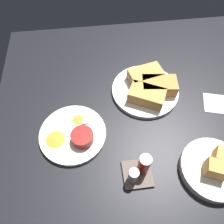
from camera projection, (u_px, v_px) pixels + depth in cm
name	position (u px, v px, depth cm)	size (l,w,h in cm)	color
ground_plane	(142.00, 116.00, 81.27)	(110.00, 110.00, 3.00)	black
plate_sandwich_main	(145.00, 90.00, 85.01)	(26.14, 26.14, 1.60)	white
sandwich_half_near	(147.00, 95.00, 79.62)	(15.03, 12.68, 4.80)	tan
sandwich_half_far	(159.00, 86.00, 82.24)	(14.02, 9.13, 4.80)	#C68C42
sandwich_half_extra	(145.00, 76.00, 85.06)	(14.49, 10.34, 4.80)	tan
ramekin_dark_sauce	(147.00, 75.00, 86.02)	(7.82, 7.82, 3.29)	#0C144C
spoon_by_dark_ramekin	(142.00, 88.00, 84.20)	(6.30, 9.25, 0.80)	silver
plate_chips_companion	(73.00, 134.00, 74.44)	(22.98, 22.98, 1.60)	white
ramekin_light_gravy	(82.00, 137.00, 70.93)	(7.47, 7.47, 3.33)	maroon
spoon_by_gravy_ramekin	(83.00, 123.00, 75.41)	(8.54, 7.44, 0.80)	silver
plantain_chip_scatter	(67.00, 133.00, 73.51)	(16.32, 13.88, 0.60)	gold
bread_basket_rear	(214.00, 168.00, 66.40)	(20.19, 20.19, 8.15)	silver
condiment_caddy	(139.00, 170.00, 64.82)	(9.00, 9.00, 9.50)	brown
paper_napkin_folded	(219.00, 104.00, 82.24)	(11.00, 9.00, 0.40)	white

